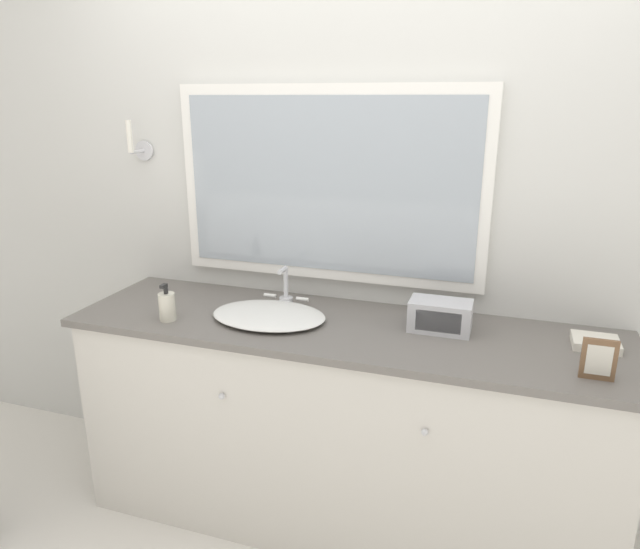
# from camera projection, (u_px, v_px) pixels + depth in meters

# --- Properties ---
(wall_back) EXTENTS (8.00, 0.18, 2.55)m
(wall_back) POSITION_uv_depth(u_px,v_px,m) (363.00, 216.00, 2.42)
(wall_back) COLOR silver
(wall_back) RESTS_ON ground_plane
(vanity_counter) EXTENTS (2.18, 0.61, 0.91)m
(vanity_counter) POSITION_uv_depth(u_px,v_px,m) (340.00, 426.00, 2.37)
(vanity_counter) COLOR beige
(vanity_counter) RESTS_ON ground_plane
(sink_basin) EXTENTS (0.47, 0.39, 0.17)m
(sink_basin) POSITION_uv_depth(u_px,v_px,m) (270.00, 314.00, 2.30)
(sink_basin) COLOR white
(sink_basin) RESTS_ON vanity_counter
(soap_bottle) EXTENTS (0.07, 0.07, 0.15)m
(soap_bottle) POSITION_uv_depth(u_px,v_px,m) (167.00, 306.00, 2.27)
(soap_bottle) COLOR beige
(soap_bottle) RESTS_ON vanity_counter
(appliance_box) EXTENTS (0.23, 0.13, 0.12)m
(appliance_box) POSITION_uv_depth(u_px,v_px,m) (440.00, 316.00, 2.17)
(appliance_box) COLOR #BCBCC1
(appliance_box) RESTS_ON vanity_counter
(picture_frame) EXTENTS (0.10, 0.01, 0.14)m
(picture_frame) POSITION_uv_depth(u_px,v_px,m) (599.00, 360.00, 1.79)
(picture_frame) COLOR brown
(picture_frame) RESTS_ON vanity_counter
(hand_towel_near_sink) EXTENTS (0.16, 0.14, 0.03)m
(hand_towel_near_sink) POSITION_uv_depth(u_px,v_px,m) (595.00, 343.00, 2.04)
(hand_towel_near_sink) COLOR silver
(hand_towel_near_sink) RESTS_ON vanity_counter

